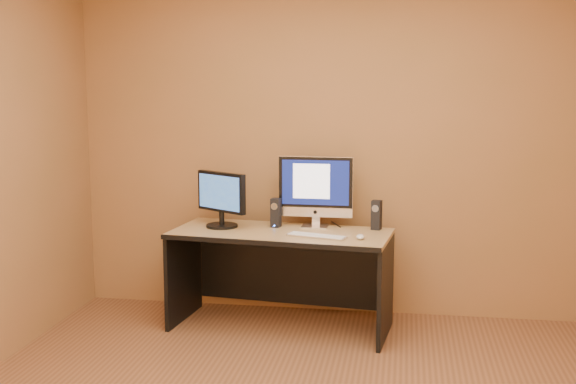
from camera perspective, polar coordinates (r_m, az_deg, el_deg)
name	(u,v)px	position (r m, az deg, el deg)	size (l,w,h in m)	color
walls	(305,176)	(3.40, 1.33, 1.26)	(4.00, 4.00, 2.60)	#915F3A
desk	(281,280)	(5.14, -0.58, -6.97)	(1.52, 0.66, 0.70)	tan
imac	(315,191)	(5.17, 2.16, 0.06)	(0.54, 0.20, 0.52)	silver
second_monitor	(222,200)	(5.19, -5.27, -0.62)	(0.46, 0.23, 0.40)	black
speaker_left	(276,213)	(5.19, -0.96, -1.65)	(0.06, 0.07, 0.21)	black
speaker_right	(377,215)	(5.14, 7.01, -1.82)	(0.06, 0.07, 0.21)	black
keyboard	(317,236)	(4.87, 2.27, -3.49)	(0.41, 0.11, 0.02)	silver
mouse	(360,237)	(4.83, 5.73, -3.53)	(0.05, 0.10, 0.03)	silver
cable_a	(336,224)	(5.29, 3.82, -2.58)	(0.01, 0.01, 0.21)	black
cable_b	(312,224)	(5.31, 1.94, -2.52)	(0.01, 0.01, 0.17)	black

